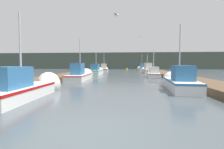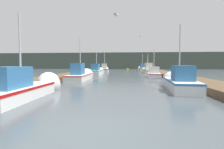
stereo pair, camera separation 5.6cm
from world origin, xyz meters
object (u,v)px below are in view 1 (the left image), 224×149
(fishing_boat_7, at_px, (142,69))
(seagull_1, at_px, (116,15))
(channel_buoy, at_px, (127,69))
(fishing_boat_2, at_px, (81,75))
(fishing_boat_3, at_px, (153,74))
(fishing_boat_6, at_px, (104,69))
(fishing_boat_4, at_px, (96,71))
(seagull_lead, at_px, (140,36))
(fishing_boat_1, at_px, (178,81))
(mooring_piling_1, at_px, (144,67))
(fishing_boat_0, at_px, (26,87))
(mooring_piling_0, at_px, (149,69))
(fishing_boat_5, at_px, (147,70))

(fishing_boat_7, relative_size, seagull_1, 10.15)
(channel_buoy, bearing_deg, seagull_1, -90.51)
(fishing_boat_2, xyz_separation_m, seagull_1, (3.95, -6.41, 3.88))
(fishing_boat_2, distance_m, fishing_boat_3, 8.59)
(fishing_boat_6, relative_size, seagull_1, 8.42)
(fishing_boat_4, xyz_separation_m, seagull_lead, (6.04, -1.42, 4.56))
(fishing_boat_2, relative_size, fishing_boat_6, 1.29)
(fishing_boat_1, xyz_separation_m, seagull_lead, (-1.55, 12.02, 4.61))
(fishing_boat_1, xyz_separation_m, fishing_boat_4, (-7.59, 13.44, 0.05))
(fishing_boat_7, bearing_deg, fishing_boat_4, -120.70)
(fishing_boat_7, bearing_deg, fishing_boat_1, -93.45)
(fishing_boat_6, xyz_separation_m, mooring_piling_1, (8.41, 9.63, 0.27))
(fishing_boat_1, distance_m, channel_buoy, 34.40)
(fishing_boat_0, bearing_deg, channel_buoy, 81.15)
(fishing_boat_6, distance_m, mooring_piling_0, 8.53)
(fishing_boat_4, bearing_deg, seagull_1, -73.82)
(fishing_boat_3, distance_m, seagull_1, 11.79)
(fishing_boat_3, distance_m, mooring_piling_1, 22.44)
(fishing_boat_7, bearing_deg, fishing_boat_3, -93.77)
(fishing_boat_0, relative_size, seagull_lead, 11.29)
(fishing_boat_2, xyz_separation_m, fishing_boat_6, (-0.05, 16.88, 0.00))
(seagull_lead, bearing_deg, fishing_boat_0, -156.52)
(mooring_piling_0, bearing_deg, fishing_boat_4, -132.44)
(seagull_lead, bearing_deg, fishing_boat_7, 40.50)
(fishing_boat_2, xyz_separation_m, fishing_boat_7, (7.57, 22.39, 0.05))
(fishing_boat_0, relative_size, fishing_boat_5, 1.10)
(fishing_boat_5, distance_m, fishing_boat_7, 9.81)
(fishing_boat_6, bearing_deg, fishing_boat_5, -33.43)
(fishing_boat_1, bearing_deg, fishing_boat_7, 94.61)
(fishing_boat_1, xyz_separation_m, channel_buoy, (-3.44, 34.22, -0.29))
(fishing_boat_0, distance_m, fishing_boat_6, 25.92)
(fishing_boat_6, height_order, seagull_1, seagull_1)
(fishing_boat_0, distance_m, fishing_boat_3, 15.19)
(fishing_boat_0, bearing_deg, fishing_boat_5, 67.91)
(fishing_boat_2, bearing_deg, fishing_boat_7, 68.65)
(fishing_boat_1, distance_m, seagull_1, 5.44)
(fishing_boat_5, bearing_deg, mooring_piling_1, 83.46)
(fishing_boat_1, bearing_deg, seagull_lead, 101.71)
(mooring_piling_1, xyz_separation_m, channel_buoy, (-4.11, 2.00, -0.56))
(fishing_boat_7, bearing_deg, fishing_boat_5, -92.84)
(seagull_1, bearing_deg, mooring_piling_1, 10.13)
(mooring_piling_0, relative_size, seagull_1, 2.01)
(fishing_boat_6, bearing_deg, seagull_lead, -64.14)
(fishing_boat_5, relative_size, fishing_boat_6, 1.04)
(mooring_piling_1, bearing_deg, fishing_boat_7, -100.93)
(fishing_boat_2, bearing_deg, fishing_boat_1, -39.27)
(fishing_boat_1, height_order, fishing_boat_4, fishing_boat_1)
(fishing_boat_0, xyz_separation_m, fishing_boat_5, (7.80, 21.62, 0.12))
(fishing_boat_3, distance_m, fishing_boat_6, 14.88)
(fishing_boat_4, distance_m, fishing_boat_6, 9.15)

